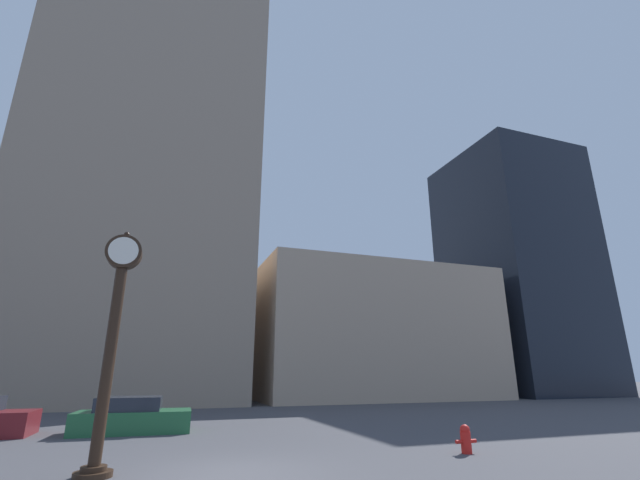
# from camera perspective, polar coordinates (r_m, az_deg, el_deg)

# --- Properties ---
(ground_plane) EXTENTS (200.00, 200.00, 0.00)m
(ground_plane) POSITION_cam_1_polar(r_m,az_deg,el_deg) (10.33, -11.69, -28.38)
(ground_plane) COLOR #424247
(building_tall_tower) EXTENTS (15.93, 12.00, 32.84)m
(building_tall_tower) POSITION_cam_1_polar(r_m,az_deg,el_deg) (37.00, -21.98, 6.94)
(building_tall_tower) COLOR gray
(building_tall_tower) RESTS_ON ground_plane
(building_storefront_row) EXTENTS (19.47, 12.00, 10.47)m
(building_storefront_row) POSITION_cam_1_polar(r_m,az_deg,el_deg) (37.93, 6.52, -12.32)
(building_storefront_row) COLOR tan
(building_storefront_row) RESTS_ON ground_plane
(building_glass_modern) EXTENTS (11.45, 12.00, 24.50)m
(building_glass_modern) POSITION_cam_1_polar(r_m,az_deg,el_deg) (48.91, 24.65, -3.62)
(building_glass_modern) COLOR black
(building_glass_modern) RESTS_ON ground_plane
(street_clock) EXTENTS (0.79, 0.76, 5.28)m
(street_clock) POSITION_cam_1_polar(r_m,az_deg,el_deg) (10.82, -25.87, -10.84)
(street_clock) COLOR black
(street_clock) RESTS_ON ground_plane
(car_green) EXTENTS (3.99, 2.05, 1.21)m
(car_green) POSITION_cam_1_polar(r_m,az_deg,el_deg) (17.88, -23.73, -20.83)
(car_green) COLOR #236038
(car_green) RESTS_ON ground_plane
(fire_hydrant_far) EXTENTS (0.63, 0.27, 0.71)m
(fire_hydrant_far) POSITION_cam_1_polar(r_m,az_deg,el_deg) (13.16, 18.85, -23.79)
(fire_hydrant_far) COLOR red
(fire_hydrant_far) RESTS_ON ground_plane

